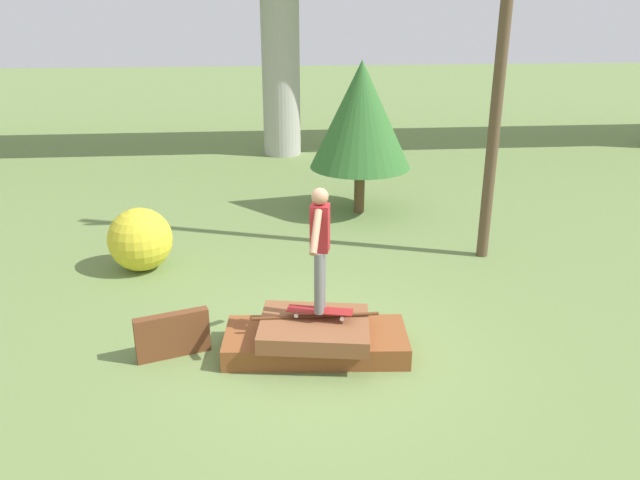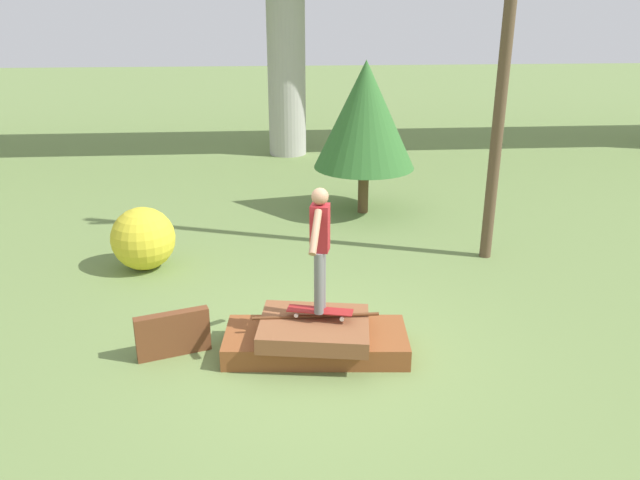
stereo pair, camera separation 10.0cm
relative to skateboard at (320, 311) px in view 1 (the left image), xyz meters
name	(u,v)px [view 1 (the left image)]	position (x,y,z in m)	size (l,w,h in m)	color
ground_plane	(316,352)	(-0.05, 0.04, -0.62)	(80.00, 80.00, 0.00)	olive
scrap_pile	(315,338)	(-0.06, 0.02, -0.39)	(2.43, 1.29, 0.55)	brown
scrap_plank_loose	(173,335)	(-1.89, 0.13, -0.32)	(0.94, 0.42, 0.60)	brown
skateboard	(320,311)	(0.00, 0.00, 0.00)	(0.86, 0.39, 0.09)	maroon
skater	(320,242)	(0.00, 0.00, 0.94)	(0.36, 1.10, 1.61)	slate
tree_behind_left	(361,115)	(1.40, 5.81, 1.49)	(2.13, 2.13, 3.23)	brown
bush_yellow_flowering	(140,239)	(-2.77, 3.05, -0.08)	(1.08, 1.08, 1.08)	gold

